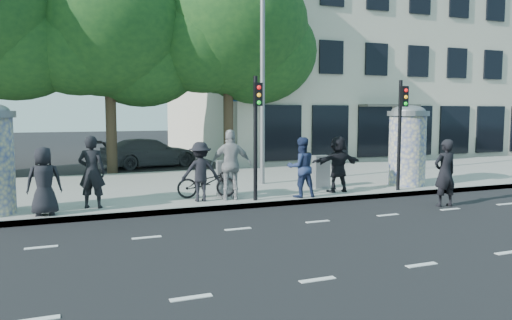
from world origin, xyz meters
name	(u,v)px	position (x,y,z in m)	size (l,w,h in m)	color
ground	(350,235)	(0.00, 0.00, 0.00)	(120.00, 120.00, 0.00)	black
sidewalk	(232,184)	(0.00, 7.50, 0.07)	(40.00, 8.00, 0.15)	gray
curb	(280,203)	(0.00, 3.55, 0.07)	(40.00, 0.10, 0.16)	slate
lane_dash_near	(422,265)	(0.00, -2.20, 0.00)	(32.00, 0.12, 0.01)	silver
lane_dash_far	(318,222)	(0.00, 1.40, 0.00)	(32.00, 0.12, 0.01)	silver
ad_column_right	(407,143)	(5.20, 4.70, 1.54)	(1.36, 1.36, 2.65)	beige
traffic_pole_near	(256,125)	(-0.60, 3.79, 2.23)	(0.22, 0.31, 3.40)	black
traffic_pole_far	(401,123)	(4.20, 3.79, 2.23)	(0.22, 0.31, 3.40)	black
street_lamp	(263,44)	(0.80, 6.63, 4.79)	(0.25, 0.93, 8.00)	slate
tree_near_left	(108,26)	(-3.50, 12.70, 6.06)	(6.80, 6.80, 8.97)	#38281C
tree_center	(228,26)	(1.50, 12.30, 6.31)	(7.00, 7.00, 9.30)	#38281C
building	(341,60)	(12.00, 19.99, 5.99)	(20.30, 15.85, 12.00)	beige
ped_a	(44,181)	(-5.96, 3.85, 0.96)	(0.80, 0.52, 1.63)	black
ped_b	(92,172)	(-4.85, 4.36, 1.07)	(0.67, 0.44, 1.84)	black
ped_c	(301,167)	(0.81, 3.85, 1.01)	(0.83, 0.65, 1.72)	navy
ped_d	(200,172)	(-2.04, 4.30, 0.96)	(1.05, 0.60, 1.62)	black
ped_e	(231,165)	(-1.20, 4.16, 1.13)	(1.14, 0.65, 1.95)	#9A9A9D
ped_f	(338,164)	(2.27, 4.25, 1.01)	(1.59, 0.57, 1.72)	black
man_road	(445,173)	(4.16, 1.82, 0.92)	(0.67, 0.44, 1.84)	black
bicycle	(207,182)	(-1.73, 4.76, 0.59)	(1.68, 0.58, 0.88)	black
cabinet_left	(225,178)	(-1.13, 4.90, 0.66)	(0.49, 0.36, 1.02)	gray
cabinet_right	(321,172)	(2.19, 5.16, 0.67)	(0.50, 0.36, 1.04)	gray
car_right	(150,153)	(-1.58, 14.76, 0.66)	(4.58, 1.86, 1.33)	#515358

